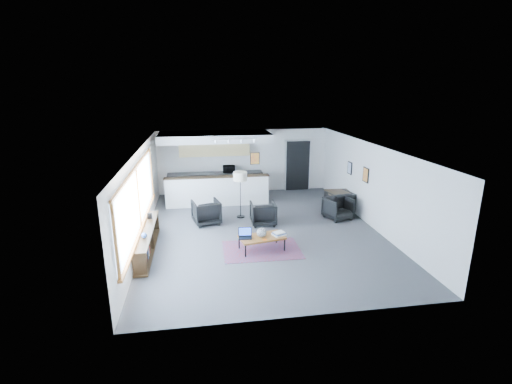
{
  "coord_description": "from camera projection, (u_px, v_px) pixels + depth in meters",
  "views": [
    {
      "loc": [
        -1.85,
        -10.54,
        4.33
      ],
      "look_at": [
        -0.12,
        0.4,
        1.14
      ],
      "focal_mm": 26.0,
      "sensor_mm": 36.0,
      "label": 1
    }
  ],
  "objects": [
    {
      "name": "floor_lamp",
      "position": [
        240.0,
        178.0,
        12.29
      ],
      "size": [
        0.5,
        0.5,
        1.58
      ],
      "rotation": [
        0.0,
        0.0,
        -0.11
      ],
      "color": "black",
      "rests_on": "floor"
    },
    {
      "name": "console",
      "position": [
        147.0,
        241.0,
        9.9
      ],
      "size": [
        0.35,
        3.0,
        0.8
      ],
      "color": "#322111",
      "rests_on": "floor"
    },
    {
      "name": "armchair_left",
      "position": [
        206.0,
        211.0,
        11.98
      ],
      "size": [
        0.98,
        0.94,
        0.85
      ],
      "primitive_type": "imported",
      "rotation": [
        0.0,
        0.0,
        3.36
      ],
      "color": "black",
      "rests_on": "floor"
    },
    {
      "name": "kitchenette",
      "position": [
        216.0,
        164.0,
        14.44
      ],
      "size": [
        4.2,
        1.96,
        2.6
      ],
      "color": "white",
      "rests_on": "floor"
    },
    {
      "name": "book_stack",
      "position": [
        279.0,
        234.0,
        10.1
      ],
      "size": [
        0.41,
        0.37,
        0.1
      ],
      "rotation": [
        0.0,
        0.0,
        0.38
      ],
      "color": "silver",
      "rests_on": "coffee_table"
    },
    {
      "name": "coaster",
      "position": [
        265.0,
        240.0,
        9.82
      ],
      "size": [
        0.12,
        0.12,
        0.01
      ],
      "rotation": [
        0.0,
        0.0,
        0.08
      ],
      "color": "#E5590C",
      "rests_on": "coffee_table"
    },
    {
      "name": "wall_art_upper",
      "position": [
        350.0,
        168.0,
        13.2
      ],
      "size": [
        0.03,
        0.34,
        0.44
      ],
      "color": "black",
      "rests_on": "room"
    },
    {
      "name": "dining_table",
      "position": [
        339.0,
        194.0,
        13.08
      ],
      "size": [
        0.88,
        0.88,
        0.71
      ],
      "rotation": [
        0.0,
        0.0,
        -0.04
      ],
      "color": "#322111",
      "rests_on": "floor"
    },
    {
      "name": "microwave",
      "position": [
        229.0,
        168.0,
        15.02
      ],
      "size": [
        0.5,
        0.3,
        0.33
      ],
      "primitive_type": "imported",
      "rotation": [
        0.0,
        0.0,
        -0.05
      ],
      "color": "black",
      "rests_on": "kitchenette"
    },
    {
      "name": "track_light",
      "position": [
        235.0,
        140.0,
        12.78
      ],
      "size": [
        1.6,
        0.07,
        0.15
      ],
      "color": "silver",
      "rests_on": "room"
    },
    {
      "name": "ceramic_pot",
      "position": [
        262.0,
        233.0,
        9.95
      ],
      "size": [
        0.26,
        0.26,
        0.26
      ],
      "rotation": [
        0.0,
        0.0,
        -0.28
      ],
      "color": "gray",
      "rests_on": "coffee_table"
    },
    {
      "name": "window",
      "position": [
        138.0,
        199.0,
        9.71
      ],
      "size": [
        0.1,
        5.95,
        1.66
      ],
      "color": "#8CBFFF",
      "rests_on": "room"
    },
    {
      "name": "room",
      "position": [
        262.0,
        190.0,
        11.12
      ],
      "size": [
        7.02,
        9.02,
        2.62
      ],
      "color": "#49494B",
      "rests_on": "ground"
    },
    {
      "name": "wall_art_lower",
      "position": [
        366.0,
        175.0,
        11.95
      ],
      "size": [
        0.03,
        0.38,
        0.48
      ],
      "color": "black",
      "rests_on": "room"
    },
    {
      "name": "coffee_table",
      "position": [
        262.0,
        238.0,
        10.03
      ],
      "size": [
        1.31,
        0.87,
        0.39
      ],
      "rotation": [
        0.0,
        0.0,
        0.19
      ],
      "color": "brown",
      "rests_on": "floor"
    },
    {
      "name": "dining_chair_far",
      "position": [
        339.0,
        203.0,
        13.06
      ],
      "size": [
        0.81,
        0.78,
        0.7
      ],
      "primitive_type": "imported",
      "rotation": [
        0.0,
        0.0,
        3.38
      ],
      "color": "black",
      "rests_on": "floor"
    },
    {
      "name": "armchair_right",
      "position": [
        263.0,
        212.0,
        11.9
      ],
      "size": [
        0.8,
        0.75,
        0.81
      ],
      "primitive_type": "imported",
      "rotation": [
        0.0,
        0.0,
        3.12
      ],
      "color": "black",
      "rests_on": "floor"
    },
    {
      "name": "doorway",
      "position": [
        298.0,
        165.0,
        15.72
      ],
      "size": [
        1.1,
        0.12,
        2.15
      ],
      "color": "black",
      "rests_on": "room"
    },
    {
      "name": "laptop",
      "position": [
        245.0,
        235.0,
        9.96
      ],
      "size": [
        0.38,
        0.32,
        0.25
      ],
      "rotation": [
        0.0,
        0.0,
        -0.1
      ],
      "color": "black",
      "rests_on": "coffee_table"
    },
    {
      "name": "kilim_rug",
      "position": [
        262.0,
        250.0,
        10.13
      ],
      "size": [
        2.12,
        1.46,
        0.01
      ],
      "rotation": [
        0.0,
        0.0,
        -0.02
      ],
      "color": "#5C3048",
      "rests_on": "floor"
    },
    {
      "name": "dining_chair_near",
      "position": [
        338.0,
        209.0,
        12.4
      ],
      "size": [
        0.83,
        0.8,
        0.7
      ],
      "primitive_type": "imported",
      "rotation": [
        0.0,
        0.0,
        0.29
      ],
      "color": "black",
      "rests_on": "floor"
    }
  ]
}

